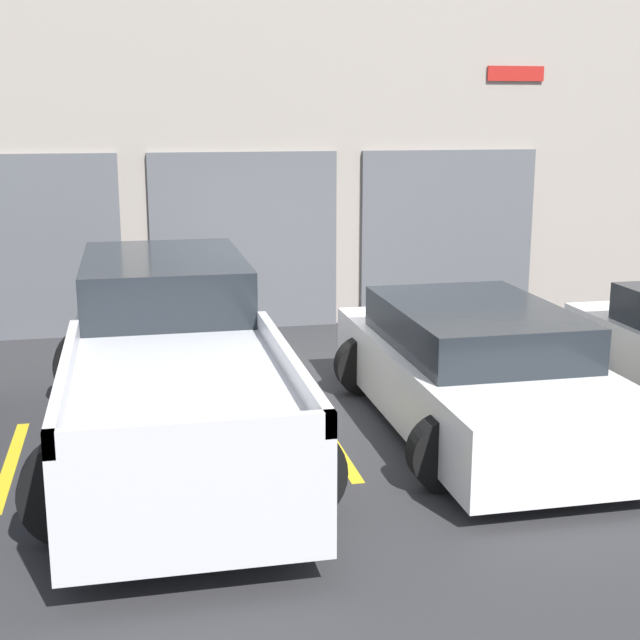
{
  "coord_description": "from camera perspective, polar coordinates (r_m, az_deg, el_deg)",
  "views": [
    {
      "loc": [
        -1.84,
        -9.98,
        3.15
      ],
      "look_at": [
        0.0,
        -1.38,
        1.1
      ],
      "focal_mm": 50.0,
      "sensor_mm": 36.0,
      "label": 1
    }
  ],
  "objects": [
    {
      "name": "shophouse_building",
      "position": [
        13.41,
        -4.28,
        9.79
      ],
      "size": [
        14.35,
        0.68,
        4.85
      ],
      "color": "#9E9389",
      "rests_on": "ground"
    },
    {
      "name": "sedan_white",
      "position": [
        9.14,
        9.94,
        -3.22
      ],
      "size": [
        2.29,
        4.41,
        1.27
      ],
      "color": "white",
      "rests_on": "ground"
    },
    {
      "name": "parking_stripe_left",
      "position": [
        8.76,
        -19.2,
        -8.68
      ],
      "size": [
        0.12,
        2.2,
        0.01
      ],
      "primitive_type": "cube",
      "color": "gold",
      "rests_on": "ground"
    },
    {
      "name": "pickup_truck",
      "position": [
        8.72,
        -9.47,
        -2.74
      ],
      "size": [
        2.47,
        5.59,
        1.65
      ],
      "color": "silver",
      "rests_on": "ground"
    },
    {
      "name": "ground_plane",
      "position": [
        10.62,
        -1.57,
        -4.13
      ],
      "size": [
        28.0,
        28.0,
        0.0
      ],
      "primitive_type": "plane",
      "color": "#2D2D30"
    },
    {
      "name": "parking_stripe_centre",
      "position": [
        8.88,
        0.68,
        -7.63
      ],
      "size": [
        0.12,
        2.2,
        0.01
      ],
      "primitive_type": "cube",
      "color": "gold",
      "rests_on": "ground"
    },
    {
      "name": "parking_stripe_right",
      "position": [
        9.95,
        18.0,
        -5.97
      ],
      "size": [
        0.12,
        2.2,
        0.01
      ],
      "primitive_type": "cube",
      "color": "gold",
      "rests_on": "ground"
    }
  ]
}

